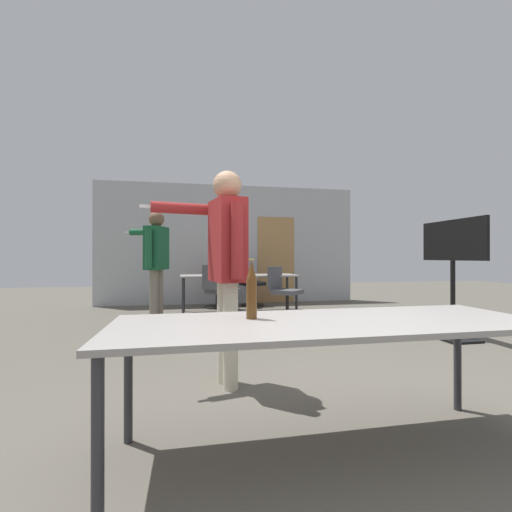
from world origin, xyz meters
name	(u,v)px	position (x,y,z in m)	size (l,w,h in m)	color
ground_plane	(389,482)	(0.00, 0.00, 0.00)	(24.00, 24.00, 0.00)	#5B564C
back_wall	(232,245)	(0.03, 6.55, 1.38)	(6.06, 0.12, 2.78)	#B2B5B7
conference_table_near	(330,330)	(-0.19, 0.27, 0.68)	(2.35, 0.80, 0.74)	gray
conference_table_far	(239,278)	(0.01, 5.15, 0.68)	(2.26, 0.76, 0.74)	gray
tv_screen	(453,265)	(2.48, 2.45, 0.98)	(0.44, 1.10, 1.58)	black
person_near_casual	(226,254)	(-0.65, 1.39, 1.11)	(0.88, 0.59, 1.82)	beige
person_far_watching	(156,256)	(-1.49, 4.23, 1.11)	(0.76, 0.82, 1.82)	slate
office_chair_mid_tucked	(249,285)	(0.36, 5.99, 0.46)	(0.61, 0.56, 0.96)	black
office_chair_near_pushed	(220,294)	(-0.43, 4.40, 0.45)	(0.68, 0.69, 0.95)	black
office_chair_far_right	(218,287)	(-0.35, 5.80, 0.45)	(0.59, 0.63, 0.95)	black
office_chair_side_rolled	(284,293)	(0.75, 4.56, 0.42)	(0.69, 0.68, 0.91)	black
beer_bottle	(252,290)	(-0.60, 0.41, 0.90)	(0.06, 0.06, 0.34)	#563314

